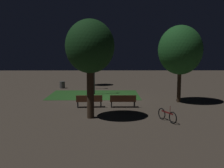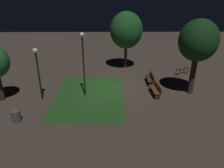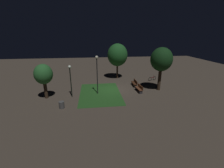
{
  "view_description": "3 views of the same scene",
  "coord_description": "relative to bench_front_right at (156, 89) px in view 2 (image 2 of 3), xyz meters",
  "views": [
    {
      "loc": [
        0.29,
        -21.18,
        3.94
      ],
      "look_at": [
        0.43,
        0.21,
        1.17
      ],
      "focal_mm": 41.73,
      "sensor_mm": 36.0,
      "label": 1
    },
    {
      "loc": [
        -15.39,
        0.09,
        7.04
      ],
      "look_at": [
        -1.17,
        -0.07,
        0.94
      ],
      "focal_mm": 32.54,
      "sensor_mm": 36.0,
      "label": 2
    },
    {
      "loc": [
        -19.4,
        2.46,
        7.31
      ],
      "look_at": [
        -0.78,
        0.11,
        1.08
      ],
      "focal_mm": 24.4,
      "sensor_mm": 36.0,
      "label": 3
    }
  ],
  "objects": [
    {
      "name": "bench_front_right",
      "position": [
        0.0,
        0.0,
        0.0
      ],
      "size": [
        1.83,
        0.61,
        0.88
      ],
      "color": "brown",
      "rests_on": "ground"
    },
    {
      "name": "tree_back_left",
      "position": [
        6.7,
        1.89,
        3.47
      ],
      "size": [
        3.3,
        3.3,
        5.81
      ],
      "color": "#38281C",
      "rests_on": "ground"
    },
    {
      "name": "lamp_post_plaza_west",
      "position": [
        0.0,
        5.48,
        2.77
      ],
      "size": [
        0.36,
        0.36,
        4.82
      ],
      "color": "black",
      "rests_on": "ground"
    },
    {
      "name": "trash_bin",
      "position": [
        -3.58,
        9.3,
        -0.12
      ],
      "size": [
        0.55,
        0.55,
        0.72
      ],
      "primitive_type": "cylinder",
      "color": "#4C4C4C",
      "rests_on": "ground"
    },
    {
      "name": "tree_back_right",
      "position": [
        0.3,
        -2.8,
        3.63
      ],
      "size": [
        2.8,
        2.8,
        5.71
      ],
      "color": "#38281C",
      "rests_on": "ground"
    },
    {
      "name": "lamp_post_plaza_east",
      "position": [
        -0.65,
        8.62,
        2.21
      ],
      "size": [
        0.36,
        0.36,
        3.88
      ],
      "color": "black",
      "rests_on": "ground"
    },
    {
      "name": "ground_plane",
      "position": [
        1.16,
        3.48,
        -0.48
      ],
      "size": [
        60.0,
        60.0,
        0.0
      ],
      "primitive_type": "plane",
      "color": "#473D33"
    },
    {
      "name": "bicycle",
      "position": [
        4.62,
        -3.59,
        -0.14
      ],
      "size": [
        0.75,
        1.54,
        0.93
      ],
      "color": "black",
      "rests_on": "ground"
    },
    {
      "name": "grass_lawn",
      "position": [
        0.02,
        5.17,
        -0.48
      ],
      "size": [
        7.9,
        5.15,
        0.01
      ],
      "primitive_type": "cube",
      "color": "#23511E",
      "rests_on": "ground"
    },
    {
      "name": "bench_back_row",
      "position": [
        2.33,
        -0.0,
        0.0
      ],
      "size": [
        1.8,
        0.49,
        0.88
      ],
      "color": "#422314",
      "rests_on": "ground"
    }
  ]
}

